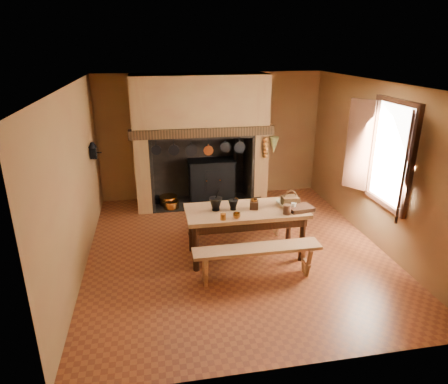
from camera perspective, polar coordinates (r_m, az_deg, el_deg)
name	(u,v)px	position (r m, az deg, el deg)	size (l,w,h in m)	color
floor	(236,249)	(7.04, 1.68, -8.20)	(5.50, 5.50, 0.00)	brown
ceiling	(238,84)	(6.20, 1.95, 15.12)	(5.50, 5.50, 0.00)	silver
back_wall	(211,137)	(9.10, -1.85, 7.92)	(5.00, 0.02, 2.80)	olive
wall_left	(76,182)	(6.46, -20.43, 1.32)	(0.02, 5.50, 2.80)	olive
wall_right	(378,165)	(7.41, 21.11, 3.59)	(0.02, 5.50, 2.80)	olive
wall_front	(295,257)	(4.05, 10.06, -9.09)	(5.00, 0.02, 2.80)	olive
chimney_breast	(200,122)	(8.55, -3.45, 9.90)	(2.95, 0.96, 2.80)	olive
iron_range	(212,179)	(9.05, -1.76, 1.83)	(1.12, 0.55, 1.60)	black
hearth_pans	(168,202)	(8.89, -7.94, -1.40)	(0.51, 0.62, 0.20)	#B27029
hanging_pans	(202,149)	(8.16, -3.22, 6.13)	(1.92, 0.29, 0.27)	black
onion_string	(265,148)	(8.41, 5.94, 6.29)	(0.12, 0.10, 0.46)	#B45F21
herb_bunch	(274,145)	(8.45, 7.13, 6.65)	(0.20, 0.20, 0.35)	olive
window	(385,155)	(6.93, 22.01, 4.95)	(0.39, 1.75, 1.76)	white
wall_coffee_mill	(93,149)	(7.89, -18.22, 5.80)	(0.23, 0.16, 0.31)	black
work_table	(246,217)	(6.55, 3.16, -3.54)	(1.96, 0.87, 0.85)	tan
bench_front	(257,255)	(6.05, 4.72, -9.00)	(1.93, 0.34, 0.54)	tan
bench_back	(237,218)	(7.27, 1.90, -3.80)	(1.84, 0.32, 0.52)	tan
mortar_large	(216,203)	(6.40, -1.19, -1.63)	(0.21, 0.21, 0.36)	black
mortar_small	(233,204)	(6.44, 1.32, -1.76)	(0.17, 0.17, 0.28)	black
coffee_grinder	(254,204)	(6.49, 4.32, -1.75)	(0.20, 0.17, 0.21)	black
brass_mug_a	(223,217)	(6.09, -0.12, -3.55)	(0.09, 0.09, 0.10)	#B27029
brass_mug_b	(236,201)	(6.72, 1.68, -1.24)	(0.07, 0.07, 0.08)	#B27029
mixing_bowl	(286,203)	(6.69, 8.86, -1.63)	(0.31, 0.31, 0.08)	beige
stoneware_crock	(287,209)	(6.36, 8.99, -2.48)	(0.12, 0.12, 0.15)	#54321F
glass_jar	(293,207)	(6.51, 9.86, -2.09)	(0.07, 0.07, 0.13)	beige
wicker_basket	(290,200)	(6.71, 9.43, -1.19)	(0.27, 0.20, 0.26)	#4E2C17
wooden_tray	(300,208)	(6.55, 10.86, -2.30)	(0.39, 0.28, 0.07)	black
brass_cup	(237,216)	(6.14, 1.83, -3.39)	(0.12, 0.12, 0.09)	#B27029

